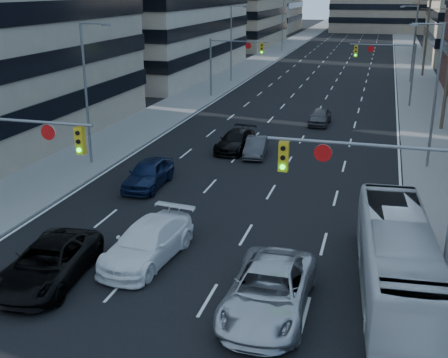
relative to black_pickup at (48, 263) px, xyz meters
name	(u,v)px	position (x,y,z in m)	size (l,w,h in m)	color
road_surface	(355,36)	(4.59, 124.30, -0.78)	(18.00, 300.00, 0.02)	black
sidewalk_left	(307,34)	(-6.91, 124.30, -0.71)	(5.00, 300.00, 0.15)	slate
sidewalk_right	(405,37)	(16.09, 124.30, -0.71)	(5.00, 300.00, 0.15)	slate
office_left_far	(224,3)	(-19.41, 94.30, 7.21)	(20.00, 30.00, 16.00)	gray
signal_near_left	(10,154)	(-2.86, 2.30, 3.54)	(6.59, 0.33, 6.00)	slate
signal_near_right	(377,186)	(12.04, 2.30, 3.54)	(6.59, 0.33, 6.00)	slate
signal_far_left	(232,56)	(-3.09, 39.30, 3.52)	(6.09, 0.33, 6.00)	slate
signal_far_right	(388,61)	(12.27, 39.30, 3.52)	(6.09, 0.33, 6.00)	slate
utility_pole_midblock	(427,31)	(16.79, 60.30, 4.99)	(2.20, 0.28, 11.00)	#4C3D2D
utility_pole_distant	(417,19)	(16.79, 90.30, 4.99)	(2.20, 0.28, 11.00)	#4C3D2D
streetlight_left_near	(88,87)	(-5.75, 14.30, 4.27)	(2.03, 0.22, 9.00)	slate
streetlight_left_mid	(232,40)	(-5.75, 49.30, 4.27)	(2.03, 0.22, 9.00)	slate
streetlight_left_far	(284,23)	(-5.75, 84.30, 4.27)	(2.03, 0.22, 9.00)	slate
streetlight_right_near	(433,89)	(14.93, 19.30, 4.27)	(2.03, 0.22, 9.00)	slate
streetlight_right_far	(413,40)	(14.93, 54.30, 4.27)	(2.03, 0.22, 9.00)	slate
black_pickup	(48,263)	(0.00, 0.00, 0.00)	(2.61, 5.65, 1.57)	black
white_van	(148,242)	(2.99, 2.76, 0.02)	(2.26, 5.57, 1.62)	white
silver_suv	(269,291)	(8.68, 0.17, 0.05)	(2.79, 6.04, 1.68)	#B4B4B9
transit_bus	(397,260)	(12.99, 2.62, 0.66)	(2.44, 10.41, 2.90)	silver
sedan_blue	(148,174)	(-0.61, 11.32, 0.01)	(1.88, 4.67, 1.59)	#0D1936
sedan_grey_center	(256,147)	(3.98, 19.17, -0.15)	(1.34, 3.85, 1.27)	#363639
sedan_black_far	(236,141)	(2.28, 20.10, -0.09)	(1.96, 4.82, 1.40)	black
sedan_grey_right	(320,117)	(7.12, 29.66, -0.11)	(1.60, 3.99, 1.36)	#38383B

